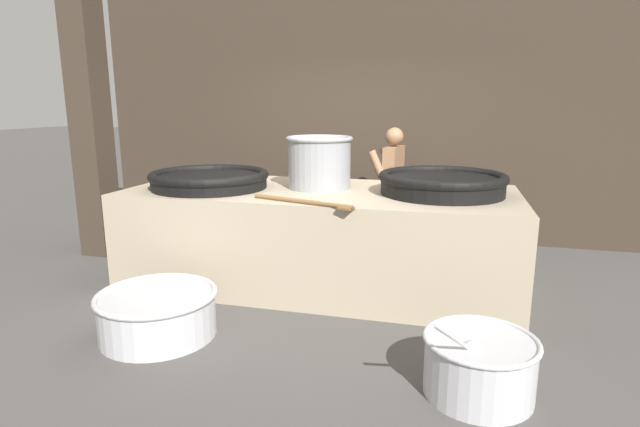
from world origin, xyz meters
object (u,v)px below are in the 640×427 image
object	(u,v)px
giant_wok_near	(209,179)
prep_bowl_vegetables	(479,363)
prep_bowl_meat	(158,312)
giant_wok_far	(442,182)
cook	(392,187)
stock_pot	(319,161)

from	to	relation	value
giant_wok_near	prep_bowl_vegetables	xyz separation A→B (m)	(2.67, -1.58, -0.86)
prep_bowl_meat	prep_bowl_vegetables	bearing A→B (deg)	-5.03
giant_wok_far	cook	size ratio (longest dim) A/B	0.78
prep_bowl_vegetables	prep_bowl_meat	bearing A→B (deg)	174.97
cook	prep_bowl_meat	distance (m)	3.25
giant_wok_near	giant_wok_far	distance (m)	2.36
stock_pot	prep_bowl_vegetables	xyz separation A→B (m)	(1.56, -1.88, -1.05)
stock_pot	cook	world-z (taller)	cook
giant_wok_near	cook	xyz separation A→B (m)	(1.73, 1.42, -0.23)
giant_wok_far	prep_bowl_meat	bearing A→B (deg)	-143.23
stock_pot	prep_bowl_meat	bearing A→B (deg)	-118.82
prep_bowl_vegetables	prep_bowl_meat	distance (m)	2.49
giant_wok_far	prep_bowl_vegetables	world-z (taller)	giant_wok_far
stock_pot	cook	size ratio (longest dim) A/B	0.44
prep_bowl_meat	cook	bearing A→B (deg)	60.99
prep_bowl_vegetables	giant_wok_near	bearing A→B (deg)	149.31
stock_pot	giant_wok_near	bearing A→B (deg)	-165.00
giant_wok_near	prep_bowl_vegetables	distance (m)	3.22
prep_bowl_vegetables	giant_wok_far	bearing A→B (deg)	99.95
giant_wok_near	stock_pot	size ratio (longest dim) A/B	1.78
cook	prep_bowl_meat	bearing A→B (deg)	69.96
giant_wok_near	cook	bearing A→B (deg)	39.31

